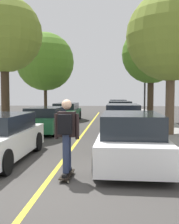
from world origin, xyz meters
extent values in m
plane|color=#3D3A38|center=(0.00, 0.00, 0.00)|extent=(80.00, 80.00, 0.00)
cube|color=gold|center=(0.00, 4.00, 0.00)|extent=(0.12, 39.20, 0.01)
cylinder|color=black|center=(-1.13, 0.65, 0.32)|extent=(0.22, 0.64, 0.64)
cylinder|color=black|center=(-1.14, 3.48, 0.32)|extent=(0.22, 0.64, 0.64)
cube|color=#1E5B33|center=(-1.96, 8.05, 0.51)|extent=(1.90, 4.15, 0.66)
cube|color=black|center=(-1.96, 8.06, 1.06)|extent=(1.64, 2.57, 0.44)
cylinder|color=black|center=(-1.18, 6.68, 0.32)|extent=(0.24, 0.65, 0.64)
cylinder|color=black|center=(-2.82, 6.73, 0.32)|extent=(0.24, 0.65, 0.64)
cylinder|color=black|center=(-1.09, 9.37, 0.32)|extent=(0.24, 0.65, 0.64)
cylinder|color=black|center=(-2.74, 9.42, 0.32)|extent=(0.24, 0.65, 0.64)
cube|color=#1E5B33|center=(-1.96, 14.01, 0.51)|extent=(1.72, 4.58, 0.65)
cube|color=black|center=(-1.96, 14.23, 1.07)|extent=(1.51, 2.72, 0.47)
cylinder|color=black|center=(-1.16, 12.42, 0.32)|extent=(0.22, 0.64, 0.64)
cylinder|color=black|center=(-2.75, 12.42, 0.32)|extent=(0.22, 0.64, 0.64)
cylinder|color=black|center=(-1.16, 15.60, 0.32)|extent=(0.22, 0.64, 0.64)
cylinder|color=black|center=(-2.75, 15.60, 0.32)|extent=(0.22, 0.64, 0.64)
cube|color=white|center=(1.96, 1.95, 0.52)|extent=(1.84, 4.07, 0.68)
cube|color=black|center=(1.96, 1.94, 1.14)|extent=(1.60, 2.65, 0.57)
cylinder|color=black|center=(1.16, 3.28, 0.32)|extent=(0.23, 0.64, 0.64)
cylinder|color=black|center=(2.80, 3.25, 0.32)|extent=(0.23, 0.64, 0.64)
cylinder|color=black|center=(1.11, 0.64, 0.32)|extent=(0.23, 0.64, 0.64)
cylinder|color=black|center=(2.75, 0.61, 0.32)|extent=(0.23, 0.64, 0.64)
cube|color=navy|center=(1.96, 8.11, 0.55)|extent=(1.84, 4.59, 0.73)
cube|color=black|center=(1.96, 8.14, 1.18)|extent=(1.60, 3.03, 0.54)
cylinder|color=black|center=(1.14, 9.70, 0.32)|extent=(0.23, 0.64, 0.64)
cylinder|color=black|center=(2.81, 9.68, 0.32)|extent=(0.23, 0.64, 0.64)
cylinder|color=black|center=(1.11, 6.54, 0.32)|extent=(0.23, 0.64, 0.64)
cylinder|color=black|center=(2.77, 6.52, 0.32)|extent=(0.23, 0.64, 0.64)
cube|color=#38383D|center=(1.96, 14.46, 0.54)|extent=(1.91, 4.41, 0.72)
cube|color=black|center=(1.96, 14.30, 1.18)|extent=(1.65, 2.63, 0.56)
cylinder|color=black|center=(1.08, 15.92, 0.32)|extent=(0.24, 0.65, 0.64)
cylinder|color=black|center=(2.76, 15.96, 0.32)|extent=(0.24, 0.65, 0.64)
cylinder|color=black|center=(1.16, 12.95, 0.32)|extent=(0.24, 0.65, 0.64)
cylinder|color=black|center=(2.83, 12.99, 0.32)|extent=(0.24, 0.65, 0.64)
cube|color=navy|center=(1.96, 20.78, 0.56)|extent=(1.87, 4.56, 0.76)
cube|color=black|center=(1.96, 20.84, 1.19)|extent=(1.60, 2.69, 0.49)
cylinder|color=black|center=(1.11, 22.31, 0.32)|extent=(0.24, 0.65, 0.64)
cylinder|color=black|center=(2.71, 22.36, 0.32)|extent=(0.24, 0.65, 0.64)
cylinder|color=black|center=(1.21, 19.20, 0.32)|extent=(0.24, 0.65, 0.64)
cylinder|color=black|center=(2.81, 19.25, 0.32)|extent=(0.24, 0.65, 0.64)
cylinder|color=#3D2D1E|center=(-4.03, 7.90, 2.04)|extent=(0.42, 0.42, 3.80)
sphere|color=olive|center=(-4.03, 7.90, 4.99)|extent=(3.84, 3.84, 3.84)
cylinder|color=#3D2D1E|center=(-4.03, 16.25, 1.81)|extent=(0.26, 0.26, 3.34)
sphere|color=#4C7A23|center=(-4.03, 16.25, 4.60)|extent=(4.69, 4.69, 4.69)
cylinder|color=brown|center=(4.03, 6.94, 1.68)|extent=(0.39, 0.39, 3.08)
sphere|color=olive|center=(4.03, 6.94, 4.54)|extent=(4.00, 4.00, 4.00)
cylinder|color=#3D2D1E|center=(4.03, 13.29, 1.81)|extent=(0.42, 0.42, 3.35)
sphere|color=#4C7A23|center=(4.03, 13.29, 4.67)|extent=(3.95, 3.95, 3.95)
cylinder|color=#38383D|center=(3.71, 13.83, 3.10)|extent=(0.12, 0.12, 5.92)
cube|color=#EAE5C6|center=(3.71, 13.83, 6.18)|extent=(0.36, 0.24, 0.20)
cube|color=black|center=(0.40, 0.56, 0.09)|extent=(0.25, 0.85, 0.02)
cylinder|color=beige|center=(0.32, 0.90, 0.03)|extent=(0.03, 0.06, 0.06)
cylinder|color=beige|center=(0.51, 0.90, 0.03)|extent=(0.03, 0.06, 0.06)
cylinder|color=beige|center=(0.29, 0.22, 0.03)|extent=(0.03, 0.06, 0.06)
cylinder|color=beige|center=(0.48, 0.22, 0.03)|extent=(0.03, 0.06, 0.06)
cube|color=#99999E|center=(0.41, 0.90, 0.07)|extent=(0.10, 0.04, 0.02)
cube|color=#99999E|center=(0.39, 0.22, 0.07)|extent=(0.10, 0.04, 0.02)
cube|color=black|center=(0.41, 0.78, 0.13)|extent=(0.11, 0.26, 0.06)
cube|color=black|center=(0.39, 0.34, 0.13)|extent=(0.11, 0.26, 0.06)
cylinder|color=#283351|center=(0.40, 0.68, 0.60)|extent=(0.16, 0.16, 0.87)
cylinder|color=#283351|center=(0.40, 0.44, 0.60)|extent=(0.16, 0.16, 0.87)
cube|color=black|center=(0.40, 0.56, 1.26)|extent=(0.41, 0.23, 0.58)
sphere|color=tan|center=(0.40, 0.56, 1.72)|extent=(0.23, 0.23, 0.23)
cylinder|color=black|center=(0.16, 0.57, 1.21)|extent=(0.09, 0.09, 0.58)
cylinder|color=black|center=(0.65, 0.55, 1.21)|extent=(0.09, 0.09, 0.58)
cube|color=black|center=(0.39, 0.36, 1.28)|extent=(0.31, 0.19, 0.44)
camera|label=1|loc=(1.45, -5.55, 1.95)|focal=43.37mm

